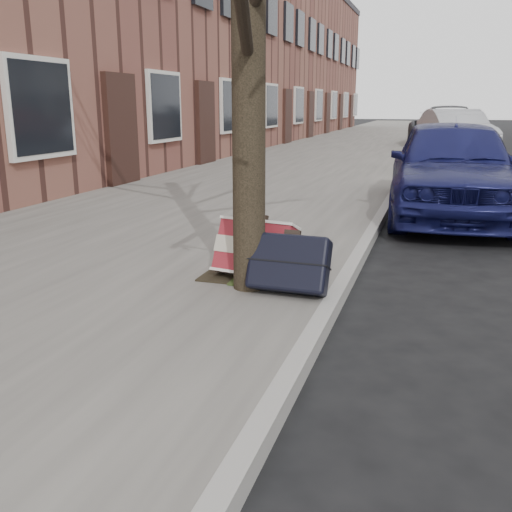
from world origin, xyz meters
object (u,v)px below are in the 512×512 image
(suitcase_navy, at_px, (289,263))
(car_near_front, at_px, (451,167))
(suitcase_red, at_px, (255,249))
(car_near_mid, at_px, (455,132))

(suitcase_navy, height_order, car_near_front, car_near_front)
(car_near_front, bearing_deg, suitcase_red, -115.08)
(car_near_mid, bearing_deg, suitcase_red, -112.27)
(suitcase_navy, relative_size, car_near_mid, 0.15)
(car_near_front, relative_size, car_near_mid, 0.96)
(car_near_front, xyz_separation_m, car_near_mid, (0.23, 10.74, 0.00))
(suitcase_navy, xyz_separation_m, car_near_front, (1.22, 4.34, 0.33))
(suitcase_red, bearing_deg, car_near_mid, 92.80)
(suitcase_navy, bearing_deg, car_near_front, 75.78)
(suitcase_red, xyz_separation_m, suitcase_navy, (0.37, -0.28, -0.01))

